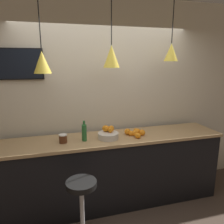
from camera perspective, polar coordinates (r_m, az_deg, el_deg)
back_wall at (r=3.29m, az=-2.00°, el=3.23°), size 8.00×0.06×2.90m
service_counter at (r=3.21m, az=0.00°, el=-14.97°), size 3.12×0.63×1.00m
bar_stool at (r=2.60m, az=-7.86°, el=-22.47°), size 0.37×0.37×0.77m
fruit_bowl at (r=2.94m, az=-1.01°, el=-5.71°), size 0.28×0.28×0.17m
orange_pile at (r=3.06m, az=6.14°, el=-5.41°), size 0.27×0.26×0.09m
juice_bottle at (r=2.85m, az=-7.27°, el=-5.31°), size 0.06×0.06×0.27m
spread_jar at (r=2.85m, az=-12.66°, el=-6.80°), size 0.10×0.10×0.11m
pendant_lamp_left at (r=2.75m, az=-17.79°, el=12.33°), size 0.21×0.21×0.93m
pendant_lamp_middle at (r=2.85m, az=-0.13°, el=14.37°), size 0.21×0.21×0.87m
pendant_lamp_right at (r=3.19m, az=15.19°, el=14.85°), size 0.19×0.19×0.79m
mounted_tv at (r=3.13m, az=-24.85°, el=11.30°), size 0.79×0.04×0.40m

